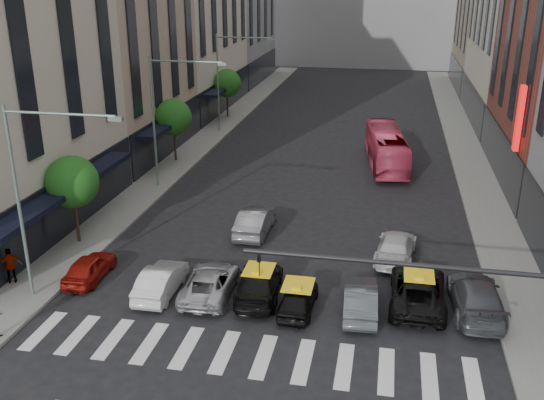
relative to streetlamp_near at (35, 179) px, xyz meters
The scene contains 24 objects.
ground 12.32m from the streetlamp_near, 21.72° to the right, with size 160.00×160.00×0.00m, color black.
sidewalk_left 26.69m from the streetlamp_near, 93.21° to the left, with size 3.00×96.00×0.15m, color slate.
sidewalk_right 34.27m from the streetlamp_near, 50.35° to the left, with size 3.00×96.00×0.15m, color slate.
building_left_b 25.72m from the streetlamp_near, 106.16° to the left, with size 8.00×16.00×24.00m, color tan.
tree_near 6.65m from the streetlamp_near, 106.32° to the left, with size 2.88×2.88×4.95m.
tree_mid 22.18m from the streetlamp_near, 94.56° to the left, with size 2.88×2.88×4.95m.
tree_far 38.11m from the streetlamp_near, 92.65° to the left, with size 2.88×2.88×4.95m.
streetlamp_near is the anchor object (origin of this frame).
streetlamp_mid 16.00m from the streetlamp_near, 90.00° to the left, with size 5.38×0.25×9.00m.
streetlamp_far 32.00m from the streetlamp_near, 90.00° to the left, with size 5.38×0.25×9.00m.
traffic_signal 18.48m from the streetlamp_near, 15.74° to the right, with size 10.10×0.20×6.00m.
liberty_sign 27.73m from the streetlamp_near, 35.24° to the left, with size 0.30×0.70×4.00m.
car_red 5.78m from the streetlamp_near, 69.14° to the left, with size 1.51×3.74×1.27m, color maroon.
car_white_front 7.28m from the streetlamp_near, 17.34° to the left, with size 1.46×4.18×1.38m, color silver.
car_silver 9.06m from the streetlamp_near, 14.50° to the left, with size 2.17×4.70×1.31m, color #ADADB3.
taxi_left 11.00m from the streetlamp_near, 12.63° to the left, with size 1.96×4.81×1.40m, color black.
taxi_center 12.65m from the streetlamp_near, ahead, with size 1.49×3.70×1.26m, color black.
car_grey_mid 15.20m from the streetlamp_near, ahead, with size 1.45×4.17×1.37m, color #464A4E.
taxi_right 17.71m from the streetlamp_near, ahead, with size 2.45×5.31×1.48m, color black.
car_grey_curb 20.10m from the streetlamp_near, ahead, with size 2.14×5.26×1.53m, color #45484E.
car_row2_left 13.14m from the streetlamp_near, 50.75° to the left, with size 1.62×4.63×1.53m, color gray.
car_row2_right 18.15m from the streetlamp_near, 25.44° to the left, with size 1.92×4.72×1.37m, color silver.
bus 28.78m from the streetlamp_near, 58.59° to the left, with size 2.43×10.39×2.89m, color #D43E60.
pedestrian_far 5.56m from the streetlamp_near, 160.69° to the left, with size 1.05×0.44×1.80m, color gray.
Camera 1 is at (4.86, -18.36, 14.27)m, focal length 40.00 mm.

